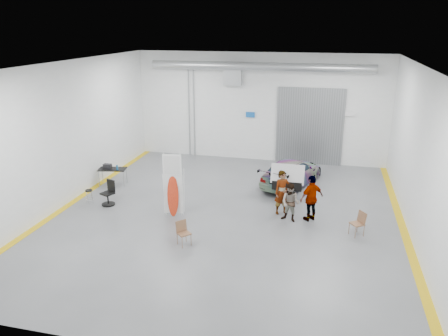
% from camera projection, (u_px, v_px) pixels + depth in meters
% --- Properties ---
extents(ground, '(16.00, 16.00, 0.00)m').
position_uv_depth(ground, '(226.00, 216.00, 17.78)').
color(ground, '#57595E').
rests_on(ground, ground).
extents(room_shell, '(14.02, 16.18, 6.01)m').
position_uv_depth(room_shell, '(244.00, 107.00, 18.49)').
color(room_shell, silver).
rests_on(room_shell, ground).
extents(sedan_car, '(3.08, 4.65, 1.25)m').
position_uv_depth(sedan_car, '(292.00, 172.00, 21.06)').
color(sedan_car, white).
rests_on(sedan_car, ground).
extents(person_a, '(0.80, 0.72, 1.85)m').
position_uv_depth(person_a, '(282.00, 192.00, 17.71)').
color(person_a, '#865E49').
rests_on(person_a, ground).
extents(person_b, '(0.90, 0.79, 1.56)m').
position_uv_depth(person_b, '(290.00, 203.00, 17.05)').
color(person_b, '#486284').
rests_on(person_b, ground).
extents(person_c, '(1.10, 1.06, 1.87)m').
position_uv_depth(person_c, '(311.00, 198.00, 17.10)').
color(person_c, brown).
rests_on(person_c, ground).
extents(surfboard_display, '(0.77, 0.29, 2.75)m').
position_uv_depth(surfboard_display, '(172.00, 190.00, 17.46)').
color(surfboard_display, white).
rests_on(surfboard_display, ground).
extents(folding_chair_near, '(0.57, 0.66, 0.87)m').
position_uv_depth(folding_chair_near, '(184.00, 238.00, 15.35)').
color(folding_chair_near, brown).
rests_on(folding_chair_near, ground).
extents(folding_chair_far, '(0.59, 0.70, 0.92)m').
position_uv_depth(folding_chair_far, '(356.00, 228.00, 16.04)').
color(folding_chair_far, brown).
rests_on(folding_chair_far, ground).
extents(shop_stool, '(0.32, 0.32, 0.64)m').
position_uv_depth(shop_stool, '(89.00, 197.00, 18.86)').
color(shop_stool, black).
rests_on(shop_stool, ground).
extents(work_table, '(1.40, 0.89, 1.06)m').
position_uv_depth(work_table, '(111.00, 169.00, 20.96)').
color(work_table, '#95999D').
rests_on(work_table, ground).
extents(office_chair, '(0.62, 0.65, 1.08)m').
position_uv_depth(office_chair, '(108.00, 194.00, 18.74)').
color(office_chair, black).
rests_on(office_chair, ground).
extents(trunk_lid, '(1.46, 0.88, 0.04)m').
position_uv_depth(trunk_lid, '(288.00, 172.00, 19.10)').
color(trunk_lid, silver).
rests_on(trunk_lid, sedan_car).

